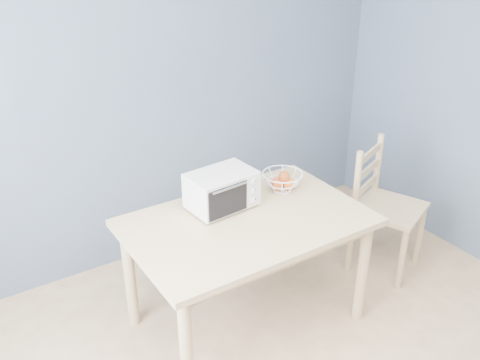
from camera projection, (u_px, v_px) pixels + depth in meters
room at (394, 240)px, 1.93m from camera, size 4.01×4.51×2.61m
dining_table at (247, 234)px, 3.17m from camera, size 1.40×0.90×0.75m
toaster_oven at (220, 190)px, 3.19m from camera, size 0.42×0.32×0.23m
fruit_basket at (282, 181)px, 3.43m from camera, size 0.30×0.30×0.13m
dining_chair at (383, 209)px, 3.81m from camera, size 0.58×0.58×0.95m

